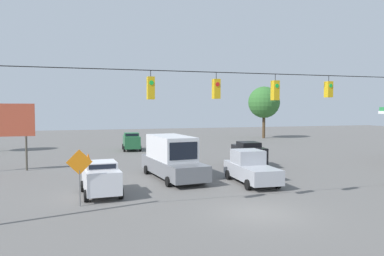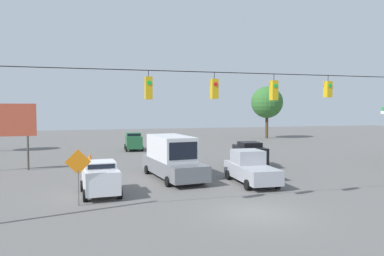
% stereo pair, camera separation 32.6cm
% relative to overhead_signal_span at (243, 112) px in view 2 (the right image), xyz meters
% --- Properties ---
extents(ground_plane, '(140.00, 140.00, 0.00)m').
position_rel_overhead_signal_span_xyz_m(ground_plane, '(-0.09, 1.43, -4.67)').
color(ground_plane, '#605E5B').
extents(overhead_signal_span, '(24.01, 0.38, 7.37)m').
position_rel_overhead_signal_span_xyz_m(overhead_signal_span, '(0.00, 0.00, 0.00)').
color(overhead_signal_span, '#4C473D').
rests_on(overhead_signal_span, ground_plane).
extents(sedan_white_parked_shoulder, '(2.17, 3.98, 1.91)m').
position_rel_overhead_signal_span_xyz_m(sedan_white_parked_shoulder, '(6.73, -4.31, -3.68)').
color(sedan_white_parked_shoulder, silver).
rests_on(sedan_white_parked_shoulder, ground_plane).
extents(box_truck_grey_withflow_mid, '(3.17, 7.62, 2.94)m').
position_rel_overhead_signal_span_xyz_m(box_truck_grey_withflow_mid, '(1.70, -8.08, -3.22)').
color(box_truck_grey_withflow_mid, slate).
rests_on(box_truck_grey_withflow_mid, ground_plane).
extents(sedan_black_oncoming_far, '(2.26, 4.44, 2.03)m').
position_rel_overhead_signal_span_xyz_m(sedan_black_oncoming_far, '(-5.76, -11.42, -3.62)').
color(sedan_black_oncoming_far, black).
rests_on(sedan_black_oncoming_far, ground_plane).
extents(sedan_green_withflow_deep, '(2.16, 3.97, 2.02)m').
position_rel_overhead_signal_span_xyz_m(sedan_green_withflow_deep, '(2.01, -25.93, -3.62)').
color(sedan_green_withflow_deep, '#236038').
rests_on(sedan_green_withflow_deep, ground_plane).
extents(pickup_truck_silver_crossing_near, '(2.34, 5.33, 2.12)m').
position_rel_overhead_signal_span_xyz_m(pickup_truck_silver_crossing_near, '(-2.75, -4.88, -3.69)').
color(pickup_truck_silver_crossing_near, '#A8AAB2').
rests_on(pickup_truck_silver_crossing_near, ground_plane).
extents(traffic_cone_nearest, '(0.42, 0.42, 0.69)m').
position_rel_overhead_signal_span_xyz_m(traffic_cone_nearest, '(6.96, -4.33, -4.33)').
color(traffic_cone_nearest, orange).
rests_on(traffic_cone_nearest, ground_plane).
extents(traffic_cone_second, '(0.42, 0.42, 0.69)m').
position_rel_overhead_signal_span_xyz_m(traffic_cone_second, '(7.11, -7.41, -4.33)').
color(traffic_cone_second, orange).
rests_on(traffic_cone_second, ground_plane).
extents(traffic_cone_third, '(0.42, 0.42, 0.69)m').
position_rel_overhead_signal_span_xyz_m(traffic_cone_third, '(7.00, -10.24, -4.33)').
color(traffic_cone_third, orange).
rests_on(traffic_cone_third, ground_plane).
extents(traffic_cone_fourth, '(0.42, 0.42, 0.69)m').
position_rel_overhead_signal_span_xyz_m(traffic_cone_fourth, '(6.84, -13.34, -4.33)').
color(traffic_cone_fourth, orange).
rests_on(traffic_cone_fourth, ground_plane).
extents(traffic_cone_fifth, '(0.42, 0.42, 0.69)m').
position_rel_overhead_signal_span_xyz_m(traffic_cone_fifth, '(7.01, -15.99, -4.33)').
color(traffic_cone_fifth, orange).
rests_on(traffic_cone_fifth, ground_plane).
extents(traffic_cone_farthest, '(0.42, 0.42, 0.69)m').
position_rel_overhead_signal_span_xyz_m(traffic_cone_farthest, '(7.01, -18.88, -4.33)').
color(traffic_cone_farthest, orange).
rests_on(traffic_cone_farthest, ground_plane).
extents(roadside_billboard, '(4.43, 0.16, 5.21)m').
position_rel_overhead_signal_span_xyz_m(roadside_billboard, '(13.31, -14.54, -0.96)').
color(roadside_billboard, '#4C473D').
rests_on(roadside_billboard, ground_plane).
extents(work_zone_sign, '(1.27, 0.06, 2.84)m').
position_rel_overhead_signal_span_xyz_m(work_zone_sign, '(7.88, -2.23, -2.68)').
color(work_zone_sign, slate).
rests_on(work_zone_sign, ground_plane).
extents(tree_horizon_right, '(5.05, 5.05, 8.29)m').
position_rel_overhead_signal_span_xyz_m(tree_horizon_right, '(-20.78, -36.99, 1.07)').
color(tree_horizon_right, '#4C3823').
rests_on(tree_horizon_right, ground_plane).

